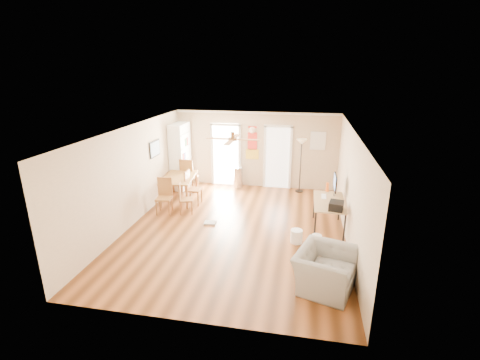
% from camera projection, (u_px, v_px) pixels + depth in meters
% --- Properties ---
extents(floor, '(7.00, 7.00, 0.00)m').
position_uv_depth(floor, '(236.00, 229.00, 8.98)').
color(floor, brown).
rests_on(floor, ground).
extents(ceiling, '(5.50, 7.00, 0.00)m').
position_uv_depth(ceiling, '(235.00, 130.00, 8.17)').
color(ceiling, silver).
rests_on(ceiling, floor).
extents(wall_back, '(5.50, 0.04, 2.60)m').
position_uv_depth(wall_back, '(256.00, 150.00, 11.84)').
color(wall_back, beige).
rests_on(wall_back, floor).
extents(wall_front, '(5.50, 0.04, 2.60)m').
position_uv_depth(wall_front, '(190.00, 253.00, 5.31)').
color(wall_front, beige).
rests_on(wall_front, floor).
extents(wall_left, '(0.04, 7.00, 2.60)m').
position_uv_depth(wall_left, '(133.00, 175.00, 9.07)').
color(wall_left, beige).
rests_on(wall_left, floor).
extents(wall_right, '(0.04, 7.00, 2.60)m').
position_uv_depth(wall_right, '(351.00, 189.00, 8.09)').
color(wall_right, beige).
rests_on(wall_right, floor).
extents(crown_molding, '(5.50, 7.00, 0.08)m').
position_uv_depth(crown_molding, '(235.00, 131.00, 8.18)').
color(crown_molding, white).
rests_on(crown_molding, wall_back).
extents(kitchen_doorway, '(0.90, 0.10, 2.10)m').
position_uv_depth(kitchen_doorway, '(226.00, 156.00, 12.09)').
color(kitchen_doorway, white).
rests_on(kitchen_doorway, wall_back).
extents(bathroom_doorway, '(0.80, 0.10, 2.10)m').
position_uv_depth(bathroom_doorway, '(278.00, 158.00, 11.77)').
color(bathroom_doorway, white).
rests_on(bathroom_doorway, wall_back).
extents(wall_decal, '(0.46, 0.03, 1.10)m').
position_uv_depth(wall_decal, '(252.00, 143.00, 11.77)').
color(wall_decal, red).
rests_on(wall_decal, wall_back).
extents(ac_grille, '(0.50, 0.04, 0.60)m').
position_uv_depth(ac_grille, '(318.00, 141.00, 11.32)').
color(ac_grille, white).
rests_on(ac_grille, wall_back).
extents(framed_poster, '(0.04, 0.66, 0.48)m').
position_uv_depth(framed_poster, '(155.00, 149.00, 10.24)').
color(framed_poster, black).
rests_on(framed_poster, wall_left).
extents(ceiling_fan, '(1.24, 1.24, 0.20)m').
position_uv_depth(ceiling_fan, '(233.00, 139.00, 7.94)').
color(ceiling_fan, '#593819').
rests_on(ceiling_fan, ceiling).
extents(bookshelf, '(0.56, 1.04, 2.22)m').
position_uv_depth(bookshelf, '(180.00, 156.00, 11.78)').
color(bookshelf, white).
rests_on(bookshelf, floor).
extents(dining_table, '(1.08, 1.62, 0.76)m').
position_uv_depth(dining_table, '(179.00, 188.00, 10.85)').
color(dining_table, olive).
rests_on(dining_table, floor).
extents(dining_chair_right_a, '(0.43, 0.43, 1.04)m').
position_uv_depth(dining_chair_right_a, '(194.00, 188.00, 10.49)').
color(dining_chair_right_a, brown).
rests_on(dining_chair_right_a, floor).
extents(dining_chair_right_b, '(0.47, 0.47, 0.91)m').
position_uv_depth(dining_chair_right_b, '(186.00, 198.00, 9.85)').
color(dining_chair_right_b, olive).
rests_on(dining_chair_right_b, floor).
extents(dining_chair_near, '(0.47, 0.47, 1.01)m').
position_uv_depth(dining_chair_near, '(164.00, 196.00, 9.82)').
color(dining_chair_near, olive).
rests_on(dining_chair_near, floor).
extents(dining_chair_far, '(0.51, 0.51, 1.13)m').
position_uv_depth(dining_chair_far, '(189.00, 175.00, 11.58)').
color(dining_chair_far, olive).
rests_on(dining_chair_far, floor).
extents(trash_can, '(0.35, 0.35, 0.73)m').
position_uv_depth(trash_can, '(238.00, 177.00, 11.98)').
color(trash_can, silver).
rests_on(trash_can, floor).
extents(torchiere_lamp, '(0.38, 0.38, 1.79)m').
position_uv_depth(torchiere_lamp, '(300.00, 166.00, 11.41)').
color(torchiere_lamp, black).
rests_on(torchiere_lamp, floor).
extents(computer_desk, '(0.75, 1.50, 0.81)m').
position_uv_depth(computer_desk, '(328.00, 216.00, 8.81)').
color(computer_desk, tan).
rests_on(computer_desk, floor).
extents(imac, '(0.12, 0.60, 0.56)m').
position_uv_depth(imac, '(335.00, 185.00, 8.99)').
color(imac, black).
rests_on(imac, computer_desk).
extents(keyboard, '(0.13, 0.38, 0.01)m').
position_uv_depth(keyboard, '(324.00, 196.00, 8.97)').
color(keyboard, silver).
rests_on(keyboard, computer_desk).
extents(printer, '(0.39, 0.43, 0.19)m').
position_uv_depth(printer, '(336.00, 206.00, 8.14)').
color(printer, black).
rests_on(printer, computer_desk).
extents(orange_bottle, '(0.09, 0.09, 0.25)m').
position_uv_depth(orange_bottle, '(327.00, 187.00, 9.31)').
color(orange_bottle, orange).
rests_on(orange_bottle, computer_desk).
extents(wastebasket_a, '(0.36, 0.36, 0.33)m').
position_uv_depth(wastebasket_a, '(296.00, 236.00, 8.25)').
color(wastebasket_a, white).
rests_on(wastebasket_a, floor).
extents(wastebasket_b, '(0.28, 0.28, 0.27)m').
position_uv_depth(wastebasket_b, '(316.00, 240.00, 8.12)').
color(wastebasket_b, white).
rests_on(wastebasket_b, floor).
extents(floor_cloth, '(0.32, 0.26, 0.04)m').
position_uv_depth(floor_cloth, '(210.00, 223.00, 9.30)').
color(floor_cloth, '#A1A19C').
rests_on(floor_cloth, floor).
extents(armchair, '(1.32, 1.41, 0.75)m').
position_uv_depth(armchair, '(325.00, 270.00, 6.52)').
color(armchair, gray).
rests_on(armchair, floor).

